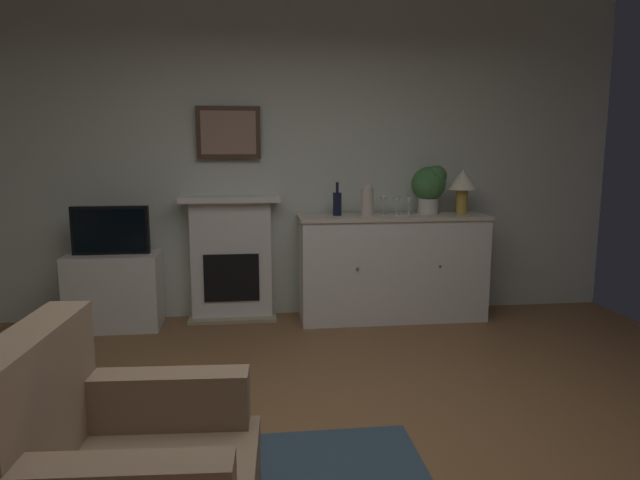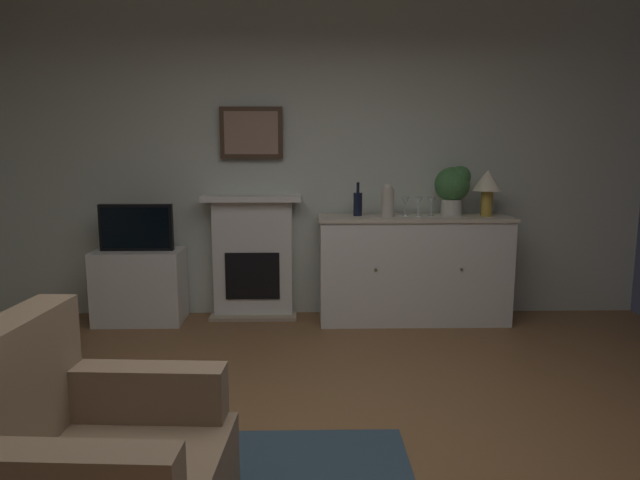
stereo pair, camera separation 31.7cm
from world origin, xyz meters
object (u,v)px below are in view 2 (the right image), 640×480
(sideboard_cabinet, at_px, (413,269))
(potted_plant_small, at_px, (453,186))
(tv_set, at_px, (136,228))
(fireplace_unit, at_px, (253,257))
(table_lamp, at_px, (488,184))
(wine_glass_right, at_px, (431,202))
(wine_glass_left, at_px, (405,202))
(tv_cabinet, at_px, (140,286))
(vase_decorative, at_px, (388,201))
(armchair, at_px, (89,469))
(wine_bottle, at_px, (358,203))
(framed_picture, at_px, (251,133))
(wine_glass_center, at_px, (419,202))

(sideboard_cabinet, bearing_deg, potted_plant_small, 7.69)
(tv_set, distance_m, potted_plant_small, 2.75)
(fireplace_unit, relative_size, potted_plant_small, 2.56)
(table_lamp, xyz_separation_m, wine_glass_right, (-0.48, -0.01, -0.16))
(table_lamp, xyz_separation_m, wine_glass_left, (-0.70, 0.02, -0.16))
(sideboard_cabinet, distance_m, wine_glass_right, 0.60)
(table_lamp, distance_m, potted_plant_small, 0.29)
(wine_glass_left, distance_m, tv_cabinet, 2.42)
(table_lamp, bearing_deg, vase_decorative, -176.69)
(sideboard_cabinet, distance_m, armchair, 3.41)
(wine_bottle, bearing_deg, tv_cabinet, -179.01)
(framed_picture, height_order, potted_plant_small, framed_picture)
(wine_glass_left, bearing_deg, potted_plant_small, 3.00)
(fireplace_unit, xyz_separation_m, vase_decorative, (1.17, -0.23, 0.52))
(tv_cabinet, relative_size, tv_set, 1.21)
(wine_glass_center, bearing_deg, wine_bottle, 174.26)
(fireplace_unit, bearing_deg, potted_plant_small, -4.31)
(fireplace_unit, height_order, potted_plant_small, potted_plant_small)
(wine_glass_right, xyz_separation_m, tv_set, (-2.53, 0.00, -0.21))
(sideboard_cabinet, height_order, wine_glass_left, wine_glass_left)
(wine_glass_left, distance_m, potted_plant_small, 0.44)
(table_lamp, bearing_deg, wine_glass_center, -179.60)
(wine_bottle, bearing_deg, armchair, -112.02)
(framed_picture, bearing_deg, table_lamp, -6.24)
(framed_picture, distance_m, sideboard_cabinet, 1.85)
(table_lamp, relative_size, tv_set, 0.65)
(fireplace_unit, bearing_deg, sideboard_cabinet, -7.14)
(wine_bottle, distance_m, vase_decorative, 0.27)
(table_lamp, relative_size, tv_cabinet, 0.53)
(wine_glass_right, bearing_deg, table_lamp, 1.19)
(wine_bottle, relative_size, wine_glass_center, 1.76)
(fireplace_unit, xyz_separation_m, wine_glass_left, (1.33, -0.15, 0.50))
(armchair, bearing_deg, table_lamp, 51.80)
(fireplace_unit, height_order, tv_cabinet, fireplace_unit)
(wine_glass_left, height_order, tv_cabinet, wine_glass_left)
(fireplace_unit, height_order, wine_glass_center, fireplace_unit)
(table_lamp, height_order, tv_cabinet, table_lamp)
(wine_glass_left, bearing_deg, framed_picture, 171.52)
(framed_picture, height_order, wine_glass_center, framed_picture)
(wine_glass_right, bearing_deg, vase_decorative, -174.03)
(vase_decorative, height_order, armchair, vase_decorative)
(fireplace_unit, distance_m, tv_cabinet, 1.01)
(wine_glass_left, bearing_deg, tv_cabinet, -179.79)
(table_lamp, bearing_deg, wine_glass_right, -178.81)
(armchair, bearing_deg, fireplace_unit, 84.77)
(framed_picture, xyz_separation_m, armchair, (-0.29, -3.17, -1.26))
(wine_bottle, distance_m, tv_cabinet, 2.03)
(tv_cabinet, distance_m, armchair, 3.04)
(table_lamp, distance_m, armchair, 3.84)
(wine_bottle, xyz_separation_m, armchair, (-1.21, -3.00, -0.66))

